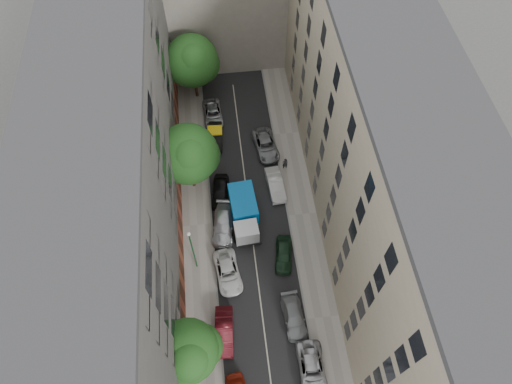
{
  "coord_description": "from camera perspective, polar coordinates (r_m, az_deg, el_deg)",
  "views": [
    {
      "loc": [
        -2.1,
        -22.92,
        41.7
      ],
      "look_at": [
        0.57,
        -0.41,
        6.0
      ],
      "focal_mm": 32.0,
      "sensor_mm": 36.0,
      "label": 1
    }
  ],
  "objects": [
    {
      "name": "building_left",
      "position": [
        40.12,
        -16.72,
        1.91
      ],
      "size": [
        8.0,
        44.0,
        20.0
      ],
      "primitive_type": "cube",
      "color": "#4B4846",
      "rests_on": "ground"
    },
    {
      "name": "car_left_4",
      "position": [
        48.7,
        -4.47,
        0.05
      ],
      "size": [
        2.32,
        4.55,
        1.48
      ],
      "primitive_type": "imported",
      "rotation": [
        0.0,
        0.0,
        -0.14
      ],
      "color": "black",
      "rests_on": "ground"
    },
    {
      "name": "car_left_6",
      "position": [
        55.62,
        -5.39,
        9.71
      ],
      "size": [
        2.41,
        4.81,
        1.31
      ],
      "primitive_type": "imported",
      "rotation": [
        0.0,
        0.0,
        0.05
      ],
      "color": "#B1B1B6",
      "rests_on": "ground"
    },
    {
      "name": "sidewalk_left",
      "position": [
        47.64,
        -7.34,
        -4.13
      ],
      "size": [
        3.0,
        44.0,
        0.15
      ],
      "primitive_type": "cube",
      "color": "gray",
      "rests_on": "ground"
    },
    {
      "name": "road_surface",
      "position": [
        47.63,
        -0.74,
        -3.52
      ],
      "size": [
        8.0,
        44.0,
        0.02
      ],
      "primitive_type": "cube",
      "color": "black",
      "rests_on": "ground"
    },
    {
      "name": "building_right",
      "position": [
        41.26,
        14.53,
        4.9
      ],
      "size": [
        8.0,
        44.0,
        20.0
      ],
      "primitive_type": "cube",
      "color": "tan",
      "rests_on": "ground"
    },
    {
      "name": "tree_mid",
      "position": [
        45.74,
        -8.37,
        4.52
      ],
      "size": [
        6.31,
        6.18,
        8.64
      ],
      "color": "#382619",
      "rests_on": "sidewalk_left"
    },
    {
      "name": "pedestrian",
      "position": [
        50.45,
        3.65,
        3.58
      ],
      "size": [
        0.64,
        0.45,
        1.64
      ],
      "primitive_type": "imported",
      "rotation": [
        0.0,
        0.0,
        3.24
      ],
      "color": "black",
      "rests_on": "sidewalk_right"
    },
    {
      "name": "car_right_0",
      "position": [
        42.08,
        7.01,
        -21.15
      ],
      "size": [
        2.31,
        4.94,
        1.37
      ],
      "primitive_type": "imported",
      "rotation": [
        0.0,
        0.0,
        -0.01
      ],
      "color": "#AFAFB3",
      "rests_on": "ground"
    },
    {
      "name": "car_right_4",
      "position": [
        52.25,
        1.21,
        5.87
      ],
      "size": [
        2.96,
        5.33,
        1.41
      ],
      "primitive_type": "imported",
      "rotation": [
        0.0,
        0.0,
        0.13
      ],
      "color": "slate",
      "rests_on": "ground"
    },
    {
      "name": "lamp_post",
      "position": [
        41.7,
        -8.0,
        -6.84
      ],
      "size": [
        0.36,
        0.36,
        7.04
      ],
      "color": "#19592D",
      "rests_on": "sidewalk_left"
    },
    {
      "name": "car_left_5",
      "position": [
        53.22,
        -5.09,
        6.9
      ],
      "size": [
        1.76,
        4.38,
        1.41
      ],
      "primitive_type": "imported",
      "rotation": [
        0.0,
        0.0,
        -0.06
      ],
      "color": "black",
      "rests_on": "ground"
    },
    {
      "name": "sidewalk_right",
      "position": [
        48.13,
        5.79,
        -2.79
      ],
      "size": [
        3.0,
        44.0,
        0.15
      ],
      "primitive_type": "cube",
      "color": "gray",
      "rests_on": "ground"
    },
    {
      "name": "ground",
      "position": [
        47.64,
        -0.74,
        -3.52
      ],
      "size": [
        120.0,
        120.0,
        0.0
      ],
      "primitive_type": "plane",
      "color": "#4C4C49",
      "rests_on": "ground"
    },
    {
      "name": "car_right_3",
      "position": [
        49.09,
        2.43,
        0.93
      ],
      "size": [
        1.92,
        4.58,
        1.47
      ],
      "primitive_type": "imported",
      "rotation": [
        0.0,
        0.0,
        0.08
      ],
      "color": "silver",
      "rests_on": "ground"
    },
    {
      "name": "car_left_2",
      "position": [
        44.46,
        -3.55,
        -9.98
      ],
      "size": [
        2.86,
        5.13,
        1.36
      ],
      "primitive_type": "imported",
      "rotation": [
        0.0,
        0.0,
        0.13
      ],
      "color": "silver",
      "rests_on": "ground"
    },
    {
      "name": "car_right_1",
      "position": [
        43.08,
        4.75,
        -15.28
      ],
      "size": [
        2.12,
        4.61,
        1.31
      ],
      "primitive_type": "imported",
      "rotation": [
        0.0,
        0.0,
        0.07
      ],
      "color": "slate",
      "rests_on": "ground"
    },
    {
      "name": "tree_far",
      "position": [
        54.82,
        -7.88,
        15.75
      ],
      "size": [
        6.25,
        6.11,
        8.62
      ],
      "color": "#382619",
      "rests_on": "sidewalk_left"
    },
    {
      "name": "car_left_1",
      "position": [
        42.57,
        -4.0,
        -16.99
      ],
      "size": [
        1.91,
        4.64,
        1.49
      ],
      "primitive_type": "imported",
      "rotation": [
        0.0,
        0.0,
        -0.07
      ],
      "color": "#4D0F16",
      "rests_on": "ground"
    },
    {
      "name": "car_left_3",
      "position": [
        46.65,
        -4.09,
        -4.07
      ],
      "size": [
        2.87,
        5.4,
        1.49
      ],
      "primitive_type": "imported",
      "rotation": [
        0.0,
        0.0,
        -0.16
      ],
      "color": "#B2B3B7",
      "rests_on": "ground"
    },
    {
      "name": "car_right_2",
      "position": [
        45.18,
        3.47,
        -7.8
      ],
      "size": [
        2.32,
        4.3,
        1.39
      ],
      "primitive_type": "imported",
      "rotation": [
        0.0,
        0.0,
        -0.17
      ],
      "color": "black",
      "rests_on": "ground"
    },
    {
      "name": "tarp_truck",
      "position": [
        46.26,
        -1.51,
        -2.59
      ],
      "size": [
        2.86,
        6.37,
        2.87
      ],
      "rotation": [
        0.0,
        0.0,
        0.07
      ],
      "color": "black",
      "rests_on": "ground"
    },
    {
      "name": "tree_near",
      "position": [
        37.62,
        -8.46,
        -19.25
      ],
      "size": [
        5.3,
        5.03,
        8.01
      ],
      "color": "#382619",
      "rests_on": "sidewalk_left"
    }
  ]
}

